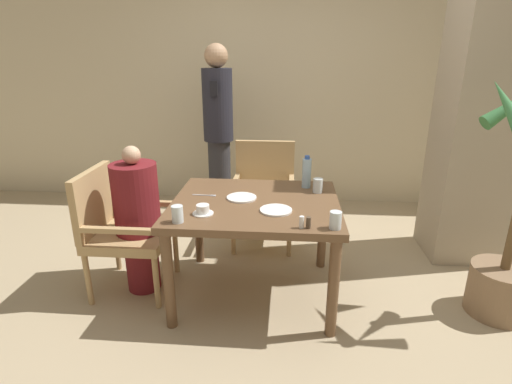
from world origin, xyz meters
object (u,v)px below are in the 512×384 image
object	(u,v)px
chair_left_side	(119,225)
plate_main_right	(276,210)
glass_tall_far	(177,214)
glass_tall_mid	(318,185)
teacup_with_saucer	(203,210)
water_bottle	(307,173)
glass_tall_near	(335,220)
chair_far_side	(264,188)
plate_main_left	(242,198)
diner_in_left_chair	(138,219)
standing_host	(218,129)
potted_palm	(509,247)

from	to	relation	value
chair_left_side	plate_main_right	world-z (taller)	chair_left_side
chair_left_side	glass_tall_far	world-z (taller)	chair_left_side
glass_tall_far	chair_left_side	bearing A→B (deg)	144.65
glass_tall_mid	teacup_with_saucer	bearing A→B (deg)	-147.57
teacup_with_saucer	water_bottle	xyz separation A→B (m)	(0.67, 0.58, 0.09)
water_bottle	glass_tall_near	bearing A→B (deg)	-79.19
chair_far_side	plate_main_left	bearing A→B (deg)	-96.72
diner_in_left_chair	water_bottle	bearing A→B (deg)	15.43
diner_in_left_chair	glass_tall_far	size ratio (longest dim) A/B	10.49
glass_tall_far	plate_main_left	bearing A→B (deg)	52.82
chair_left_side	teacup_with_saucer	distance (m)	0.76
plate_main_right	standing_host	bearing A→B (deg)	111.81
glass_tall_mid	chair_left_side	bearing A→B (deg)	-171.13
chair_left_side	standing_host	distance (m)	1.59
chair_left_side	water_bottle	xyz separation A→B (m)	(1.34, 0.33, 0.33)
diner_in_left_chair	plate_main_right	xyz separation A→B (m)	(0.99, -0.17, 0.17)
glass_tall_near	potted_palm	bearing A→B (deg)	14.66
potted_palm	plate_main_right	distance (m)	1.53
potted_palm	water_bottle	bearing A→B (deg)	161.56
chair_far_side	plate_main_right	bearing A→B (deg)	-82.24
chair_left_side	standing_host	xyz separation A→B (m)	(0.49, 1.45, 0.44)
chair_left_side	diner_in_left_chair	world-z (taller)	diner_in_left_chair
potted_palm	glass_tall_mid	xyz separation A→B (m)	(-1.22, 0.32, 0.28)
water_bottle	glass_tall_near	xyz separation A→B (m)	(0.14, -0.74, -0.06)
standing_host	teacup_with_saucer	distance (m)	1.72
plate_main_right	glass_tall_near	distance (m)	0.43
teacup_with_saucer	glass_tall_far	distance (m)	0.19
potted_palm	plate_main_right	bearing A→B (deg)	-177.60
chair_far_side	potted_palm	size ratio (longest dim) A/B	0.54
chair_far_side	teacup_with_saucer	size ratio (longest dim) A/B	6.87
teacup_with_saucer	chair_left_side	bearing A→B (deg)	159.49
chair_left_side	teacup_with_saucer	world-z (taller)	chair_left_side
glass_tall_near	glass_tall_far	world-z (taller)	same
potted_palm	standing_host	bearing A→B (deg)	144.28
chair_left_side	standing_host	world-z (taller)	standing_host
diner_in_left_chair	standing_host	size ratio (longest dim) A/B	0.62
glass_tall_near	glass_tall_mid	distance (m)	0.63
standing_host	potted_palm	distance (m)	2.69
plate_main_right	glass_tall_near	size ratio (longest dim) A/B	2.00
chair_far_side	plate_main_left	size ratio (longest dim) A/B	4.38
chair_far_side	glass_tall_near	size ratio (longest dim) A/B	8.76
plate_main_left	glass_tall_far	distance (m)	0.55
diner_in_left_chair	potted_palm	size ratio (longest dim) A/B	0.65
chair_far_side	plate_main_right	distance (m)	1.10
potted_palm	glass_tall_mid	bearing A→B (deg)	165.12
plate_main_right	plate_main_left	bearing A→B (deg)	139.03
glass_tall_mid	water_bottle	bearing A→B (deg)	126.09
chair_left_side	glass_tall_near	world-z (taller)	chair_left_side
plate_main_left	water_bottle	bearing A→B (deg)	31.68
plate_main_left	glass_tall_near	bearing A→B (deg)	-37.25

